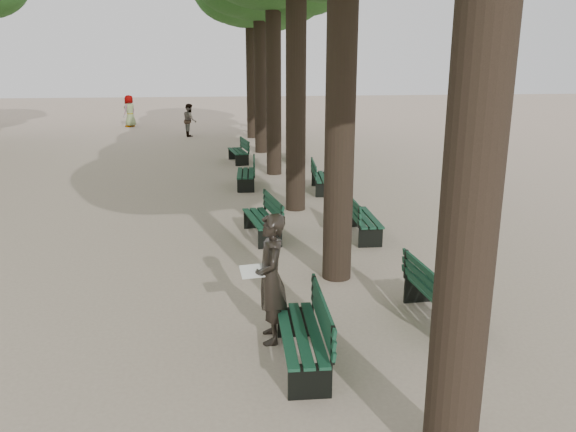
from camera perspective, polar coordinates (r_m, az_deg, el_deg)
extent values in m
plane|color=tan|center=(7.53, -1.42, -15.13)|extent=(120.00, 120.00, 0.00)
cylinder|color=#33261C|center=(4.97, 19.12, 13.74)|extent=(0.52, 0.52, 7.50)
cylinder|color=#33261C|center=(9.71, 5.45, 14.88)|extent=(0.52, 0.52, 7.50)
cylinder|color=#33261C|center=(14.62, 0.82, 15.08)|extent=(0.52, 0.52, 7.50)
cylinder|color=#33261C|center=(19.58, -1.48, 15.14)|extent=(0.52, 0.52, 7.50)
cylinder|color=#33261C|center=(24.55, -2.85, 15.17)|extent=(0.52, 0.52, 7.50)
cylinder|color=#33261C|center=(29.53, -3.76, 15.19)|extent=(0.52, 0.52, 7.50)
cube|color=black|center=(7.49, 1.28, -13.34)|extent=(0.60, 1.82, 0.45)
cube|color=#0D3223|center=(7.38, 1.29, -11.81)|extent=(0.62, 1.82, 0.04)
cube|color=#0D3223|center=(7.30, 3.52, -9.81)|extent=(0.12, 1.80, 0.40)
cube|color=black|center=(12.62, -2.75, -1.22)|extent=(0.75, 1.85, 0.45)
cube|color=#0D3223|center=(12.55, -2.77, -0.24)|extent=(0.77, 1.85, 0.04)
cube|color=#0D3223|center=(12.55, -1.54, 1.04)|extent=(0.27, 1.79, 0.40)
cube|color=black|center=(17.80, -4.34, 3.66)|extent=(0.66, 1.84, 0.45)
cube|color=#0D3223|center=(17.76, -4.36, 4.37)|extent=(0.68, 1.84, 0.04)
cube|color=#0D3223|center=(17.70, -3.47, 5.24)|extent=(0.18, 1.80, 0.40)
cube|color=black|center=(22.30, -5.12, 6.02)|extent=(0.75, 1.85, 0.45)
cube|color=#0D3223|center=(22.27, -5.13, 6.59)|extent=(0.77, 1.85, 0.04)
cube|color=#0D3223|center=(22.28, -4.43, 7.31)|extent=(0.27, 1.79, 0.40)
cube|color=black|center=(8.88, 15.30, -9.10)|extent=(0.59, 1.82, 0.45)
cube|color=#0D3223|center=(8.79, 15.40, -7.76)|extent=(0.61, 1.82, 0.04)
cube|color=#0D3223|center=(8.58, 13.83, -6.29)|extent=(0.11, 1.80, 0.40)
cube|color=black|center=(12.80, 7.65, -1.10)|extent=(0.60, 1.82, 0.45)
cube|color=#0D3223|center=(12.74, 7.69, -0.13)|extent=(0.62, 1.82, 0.04)
cube|color=#0D3223|center=(12.61, 6.49, 1.02)|extent=(0.12, 1.80, 0.40)
cube|color=black|center=(17.19, 3.54, 3.26)|extent=(0.70, 1.84, 0.45)
cube|color=#0D3223|center=(17.15, 3.55, 3.99)|extent=(0.72, 1.85, 0.04)
cube|color=#0D3223|center=(17.07, 2.63, 4.88)|extent=(0.23, 1.79, 0.40)
cube|color=black|center=(22.77, 0.67, 6.27)|extent=(0.73, 1.85, 0.45)
cube|color=#0D3223|center=(22.73, 0.67, 6.83)|extent=(0.75, 1.85, 0.04)
cube|color=#0D3223|center=(22.69, -0.04, 7.50)|extent=(0.25, 1.79, 0.40)
imported|color=black|center=(7.81, -1.75, -6.39)|extent=(0.39, 0.75, 1.85)
cube|color=white|center=(7.75, -3.60, -5.62)|extent=(0.37, 0.29, 0.12)
imported|color=#262628|center=(29.64, -2.40, 9.71)|extent=(0.78, 1.12, 1.82)
imported|color=#262628|center=(33.67, -3.35, 10.18)|extent=(1.06, 0.42, 1.60)
imported|color=#262628|center=(36.03, -15.79, 10.22)|extent=(0.81, 0.99, 1.91)
imported|color=#262628|center=(30.57, -9.95, 9.57)|extent=(0.45, 0.87, 1.72)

